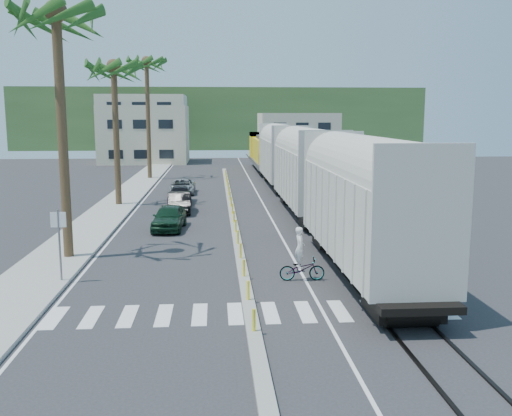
# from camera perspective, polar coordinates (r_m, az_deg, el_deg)

# --- Properties ---
(ground) EXTENTS (140.00, 140.00, 0.00)m
(ground) POSITION_cam_1_polar(r_m,az_deg,el_deg) (21.59, -0.95, -8.69)
(ground) COLOR #28282B
(ground) RESTS_ON ground
(sidewalk) EXTENTS (3.00, 90.00, 0.15)m
(sidewalk) POSITION_cam_1_polar(r_m,az_deg,el_deg) (46.57, -13.20, 0.88)
(sidewalk) COLOR gray
(sidewalk) RESTS_ON ground
(rails) EXTENTS (1.56, 100.00, 0.06)m
(rails) POSITION_cam_1_polar(r_m,az_deg,el_deg) (49.34, 3.05, 1.52)
(rails) COLOR black
(rails) RESTS_ON ground
(median) EXTENTS (0.45, 60.00, 0.85)m
(median) POSITION_cam_1_polar(r_m,az_deg,el_deg) (41.01, -2.50, 0.03)
(median) COLOR gray
(median) RESTS_ON ground
(crosswalk) EXTENTS (14.00, 2.20, 0.01)m
(crosswalk) POSITION_cam_1_polar(r_m,az_deg,el_deg) (19.70, -0.62, -10.46)
(crosswalk) COLOR silver
(crosswalk) RESTS_ON ground
(lane_markings) EXTENTS (9.42, 90.00, 0.01)m
(lane_markings) POSITION_cam_1_polar(r_m,az_deg,el_deg) (46.00, -5.36, 0.90)
(lane_markings) COLOR silver
(lane_markings) RESTS_ON ground
(freight_train) EXTENTS (3.00, 60.94, 5.85)m
(freight_train) POSITION_cam_1_polar(r_m,az_deg,el_deg) (44.02, 3.90, 4.34)
(freight_train) COLOR beige
(freight_train) RESTS_ON ground
(palm_trees) EXTENTS (3.50, 37.20, 13.75)m
(palm_trees) POSITION_cam_1_polar(r_m,az_deg,el_deg) (43.97, -13.67, 14.42)
(palm_trees) COLOR brown
(palm_trees) RESTS_ON ground
(street_sign) EXTENTS (0.60, 0.08, 3.00)m
(street_sign) POSITION_cam_1_polar(r_m,az_deg,el_deg) (23.80, -19.09, -2.60)
(street_sign) COLOR slate
(street_sign) RESTS_ON ground
(buildings) EXTENTS (38.00, 27.00, 10.00)m
(buildings) POSITION_cam_1_polar(r_m,az_deg,el_deg) (92.34, -7.48, 7.74)
(buildings) COLOR #C2BA9A
(buildings) RESTS_ON ground
(hillside) EXTENTS (80.00, 20.00, 12.00)m
(hillside) POSITION_cam_1_polar(r_m,az_deg,el_deg) (120.52, -3.63, 8.91)
(hillside) COLOR #385628
(hillside) RESTS_ON ground
(car_lead) EXTENTS (2.33, 4.52, 1.46)m
(car_lead) POSITION_cam_1_polar(r_m,az_deg,el_deg) (33.87, -8.68, -0.93)
(car_lead) COLOR black
(car_lead) RESTS_ON ground
(car_second) EXTENTS (1.96, 4.39, 1.39)m
(car_second) POSITION_cam_1_polar(r_m,az_deg,el_deg) (39.66, -7.65, 0.53)
(car_second) COLOR black
(car_second) RESTS_ON ground
(car_third) EXTENTS (2.14, 4.54, 1.28)m
(car_third) POSITION_cam_1_polar(r_m,az_deg,el_deg) (43.74, -7.63, 1.26)
(car_third) COLOR black
(car_third) RESTS_ON ground
(car_rear) EXTENTS (2.12, 4.52, 1.25)m
(car_rear) POSITION_cam_1_polar(r_m,az_deg,el_deg) (49.43, -7.37, 2.17)
(car_rear) COLOR #A2A4A7
(car_rear) RESTS_ON ground
(cyclist) EXTENTS (0.78, 1.86, 2.22)m
(cyclist) POSITION_cam_1_polar(r_m,az_deg,el_deg) (23.30, 4.57, -5.53)
(cyclist) COLOR #9EA0A5
(cyclist) RESTS_ON ground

